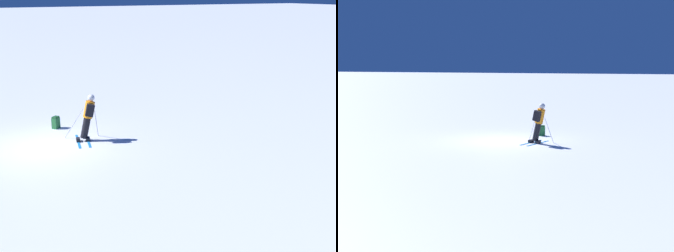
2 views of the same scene
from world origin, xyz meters
TOP-DOWN VIEW (x-y plane):
  - ground_plane at (0.00, 0.00)m, footprint 300.00×300.00m
  - skier at (-1.67, 0.08)m, footprint 1.26×1.73m
  - spare_backpack at (-1.05, -2.14)m, footprint 0.37×0.36m

SIDE VIEW (x-z plane):
  - ground_plane at x=0.00m, z-range 0.00..0.00m
  - spare_backpack at x=-1.05m, z-range -0.01..0.49m
  - skier at x=-1.67m, z-range 0.09..1.87m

